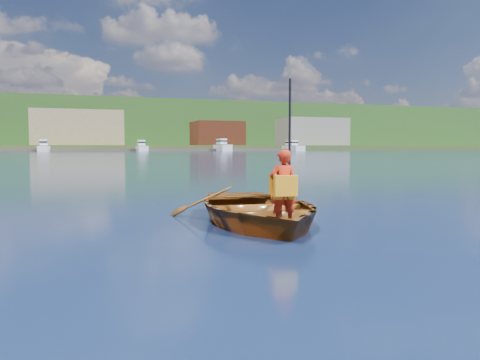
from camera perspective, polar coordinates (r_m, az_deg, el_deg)
ground at (r=8.25m, az=-5.31°, el=-4.72°), size 600.00×600.00×0.00m
rowboat at (r=7.70m, az=2.03°, el=-3.54°), size 2.96×3.95×0.78m
child_paddler at (r=6.84m, az=5.28°, el=-0.86°), size 0.43×0.36×2.16m
shoreline at (r=244.74m, az=-17.61°, el=5.94°), size 400.00×140.00×22.00m
dock at (r=156.08m, az=-20.27°, el=3.44°), size 160.05×8.34×0.80m
waterfront_buildings at (r=173.18m, az=-20.01°, el=5.91°), size 202.00×16.00×14.00m
marina_yachts at (r=151.56m, az=-14.41°, el=3.91°), size 142.29×12.44×4.41m
hillside_trees at (r=248.45m, az=-9.98°, el=7.77°), size 297.92×79.07×25.59m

